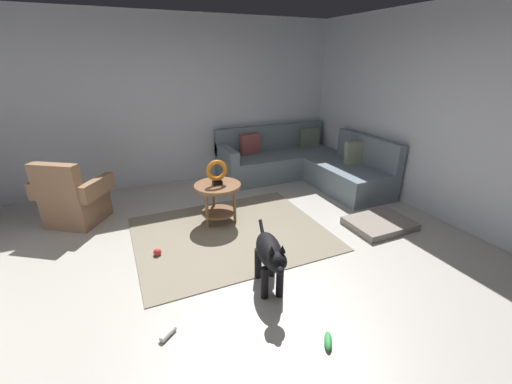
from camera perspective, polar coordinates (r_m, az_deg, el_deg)
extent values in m
cube|color=#B7B2A8|center=(3.56, -2.74, -13.52)|extent=(6.00, 6.00, 0.10)
cube|color=silver|center=(5.77, -14.18, 14.88)|extent=(6.00, 0.12, 2.70)
cube|color=silver|center=(4.85, 31.93, 10.92)|extent=(0.12, 6.00, 2.70)
cube|color=gray|center=(4.13, -4.40, -7.17)|extent=(2.30, 1.90, 0.01)
cube|color=slate|center=(6.08, 4.07, 4.83)|extent=(2.20, 0.85, 0.42)
cube|color=slate|center=(6.27, 2.64, 9.56)|extent=(2.20, 0.14, 0.46)
cube|color=slate|center=(5.56, 15.72, 2.33)|extent=(0.85, 1.40, 0.42)
cube|color=slate|center=(5.67, 18.99, 6.97)|extent=(0.14, 1.40, 0.46)
cube|color=slate|center=(5.60, -5.16, 6.66)|extent=(0.16, 0.85, 0.22)
cube|color=slate|center=(6.53, 9.21, 9.27)|extent=(0.40, 0.22, 0.39)
cube|color=#994C47|center=(5.95, -1.07, 8.28)|extent=(0.39, 0.17, 0.38)
cube|color=gray|center=(5.65, 17.11, 6.54)|extent=(0.40, 0.22, 0.39)
cube|color=#936B4C|center=(4.94, -28.70, -2.39)|extent=(0.83, 0.83, 0.40)
cube|color=#936B4C|center=(4.62, -31.51, 1.33)|extent=(0.58, 0.45, 0.48)
cube|color=#936B4C|center=(5.06, -32.48, 1.17)|extent=(0.42, 0.55, 0.22)
cube|color=#936B4C|center=(4.63, -25.97, 0.73)|extent=(0.42, 0.55, 0.22)
cylinder|color=brown|center=(4.21, -6.74, 1.07)|extent=(0.60, 0.60, 0.04)
cylinder|color=brown|center=(4.36, -6.52, -3.47)|extent=(0.45, 0.45, 0.02)
cylinder|color=brown|center=(4.50, -7.43, -1.22)|extent=(0.04, 0.04, 0.50)
cylinder|color=brown|center=(4.17, -8.57, -3.27)|extent=(0.04, 0.04, 0.50)
cylinder|color=brown|center=(4.27, -3.75, -2.41)|extent=(0.04, 0.04, 0.50)
cube|color=black|center=(4.19, -6.77, 1.64)|extent=(0.12, 0.08, 0.05)
torus|color=orange|center=(4.14, -6.87, 3.75)|extent=(0.28, 0.06, 0.28)
cube|color=gray|center=(4.56, 20.77, -5.16)|extent=(0.80, 0.60, 0.09)
cylinder|color=black|center=(3.08, 4.17, -15.26)|extent=(0.07, 0.07, 0.32)
cylinder|color=black|center=(3.05, 1.53, -15.59)|extent=(0.07, 0.07, 0.32)
cylinder|color=black|center=(3.33, 2.78, -12.05)|extent=(0.07, 0.07, 0.32)
cylinder|color=black|center=(3.30, 0.36, -12.32)|extent=(0.07, 0.07, 0.32)
ellipsoid|color=black|center=(3.05, 2.25, -10.04)|extent=(0.33, 0.56, 0.24)
sphere|color=black|center=(2.77, 3.70, -12.04)|extent=(0.17, 0.17, 0.17)
ellipsoid|color=black|center=(2.72, 4.09, -13.28)|extent=(0.10, 0.13, 0.07)
cone|color=black|center=(2.72, 4.63, -9.81)|extent=(0.06, 0.06, 0.07)
cone|color=black|center=(2.70, 2.77, -10.02)|extent=(0.06, 0.06, 0.07)
cylinder|color=black|center=(3.29, 1.05, -6.61)|extent=(0.08, 0.20, 0.16)
sphere|color=red|center=(3.84, -16.84, -10.05)|extent=(0.09, 0.09, 0.09)
cylinder|color=silver|center=(2.89, -15.12, -22.78)|extent=(0.15, 0.13, 0.05)
ellipsoid|color=green|center=(2.81, 12.49, -24.02)|extent=(0.15, 0.18, 0.06)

